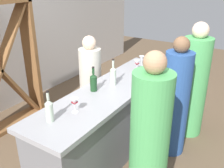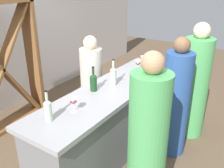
{
  "view_description": "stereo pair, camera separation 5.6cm",
  "coord_description": "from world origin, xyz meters",
  "views": [
    {
      "loc": [
        -2.3,
        -1.47,
        2.15
      ],
      "look_at": [
        0.0,
        0.0,
        0.97
      ],
      "focal_mm": 40.76,
      "sensor_mm": 36.0,
      "label": 1
    },
    {
      "loc": [
        -2.27,
        -1.52,
        2.15
      ],
      "look_at": [
        0.0,
        0.0,
        0.97
      ],
      "focal_mm": 40.76,
      "sensor_mm": 36.0,
      "label": 2
    }
  ],
  "objects": [
    {
      "name": "ground_plane",
      "position": [
        0.0,
        0.0,
        0.0
      ],
      "size": [
        12.0,
        12.0,
        0.0
      ],
      "primitive_type": "plane",
      "color": "brown"
    },
    {
      "name": "bar_counter",
      "position": [
        0.0,
        0.0,
        0.46
      ],
      "size": [
        2.43,
        0.63,
        0.92
      ],
      "color": "slate",
      "rests_on": "ground"
    },
    {
      "name": "wine_rack",
      "position": [
        -0.36,
        1.65,
        0.93
      ],
      "size": [
        1.23,
        0.28,
        1.86
      ],
      "color": "brown",
      "rests_on": "ground"
    },
    {
      "name": "wine_bottle_leftmost_clear_pale",
      "position": [
        -0.92,
        0.08,
        1.03
      ],
      "size": [
        0.07,
        0.07,
        0.3
      ],
      "color": "#B7C6B2",
      "rests_on": "bar_counter"
    },
    {
      "name": "wine_bottle_second_left_olive_green",
      "position": [
        -0.18,
        0.14,
        1.03
      ],
      "size": [
        0.08,
        0.08,
        0.29
      ],
      "color": "#193D1E",
      "rests_on": "bar_counter"
    },
    {
      "name": "wine_bottle_center_clear_pale",
      "position": [
        0.09,
        0.04,
        1.04
      ],
      "size": [
        0.08,
        0.08,
        0.32
      ],
      "color": "#B7C6B2",
      "rests_on": "bar_counter"
    },
    {
      "name": "wine_glass_near_left",
      "position": [
        0.81,
        -0.09,
        1.04
      ],
      "size": [
        0.07,
        0.07,
        0.17
      ],
      "color": "white",
      "rests_on": "bar_counter"
    },
    {
      "name": "wine_glass_near_center",
      "position": [
        -0.68,
        -0.01,
        1.02
      ],
      "size": [
        0.08,
        0.08,
        0.15
      ],
      "color": "white",
      "rests_on": "bar_counter"
    },
    {
      "name": "wine_glass_near_right",
      "position": [
        0.69,
        0.03,
        1.02
      ],
      "size": [
        0.08,
        0.08,
        0.15
      ],
      "color": "white",
      "rests_on": "bar_counter"
    },
    {
      "name": "wine_glass_far_left",
      "position": [
        0.91,
        0.07,
        1.02
      ],
      "size": [
        0.08,
        0.08,
        0.15
      ],
      "color": "white",
      "rests_on": "bar_counter"
    },
    {
      "name": "person_left_guest",
      "position": [
        -0.53,
        -0.74,
        0.75
      ],
      "size": [
        0.43,
        0.43,
        1.61
      ],
      "rotation": [
        0.0,
        0.0,
        1.34
      ],
      "color": "#4CA559",
      "rests_on": "ground"
    },
    {
      "name": "person_center_guest",
      "position": [
        1.01,
        -0.69,
        0.74
      ],
      "size": [
        0.47,
        0.47,
        1.61
      ],
      "rotation": [
        0.0,
        0.0,
        1.28
      ],
      "color": "#4CA559",
      "rests_on": "ground"
    },
    {
      "name": "person_right_guest",
      "position": [
        0.46,
        -0.63,
        0.7
      ],
      "size": [
        0.34,
        0.34,
        1.52
      ],
      "rotation": [
        0.0,
        0.0,
        1.53
      ],
      "color": "#284C8C",
      "rests_on": "ground"
    },
    {
      "name": "person_server_behind",
      "position": [
        0.37,
        0.6,
        0.65
      ],
      "size": [
        0.36,
        0.36,
        1.4
      ],
      "rotation": [
        0.0,
        0.0,
        -1.73
      ],
      "color": "beige",
      "rests_on": "ground"
    }
  ]
}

